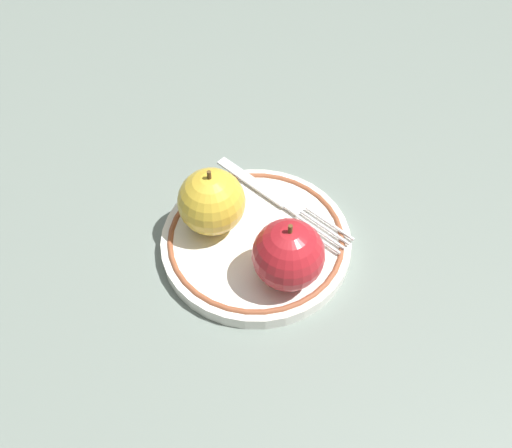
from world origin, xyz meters
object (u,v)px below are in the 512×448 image
apple_red_whole (212,202)px  fork (276,198)px  apple_second_whole (288,255)px  plate (256,241)px

apple_red_whole → fork: bearing=-158.2°
fork → apple_red_whole: bearing=-110.0°
apple_second_whole → fork: 0.11m
plate → apple_second_whole: bearing=116.3°
apple_red_whole → apple_second_whole: bearing=133.5°
plate → fork: size_ratio=1.33×
plate → apple_red_whole: size_ratio=2.55×
plate → apple_red_whole: 0.07m
fork → apple_second_whole: bearing=-42.4°
plate → apple_red_whole: (0.04, -0.02, 0.04)m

